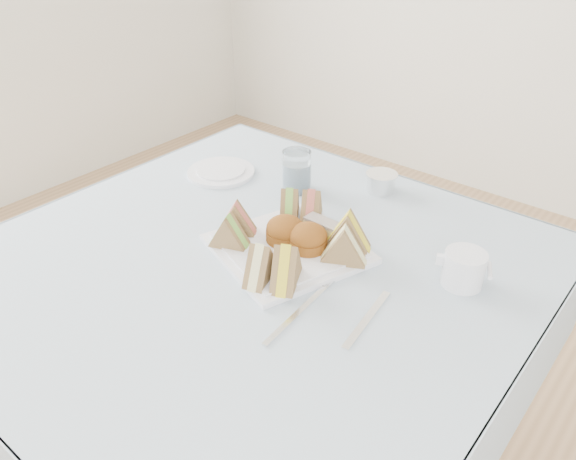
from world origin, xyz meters
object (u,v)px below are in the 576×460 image
Objects in this scene: table at (256,395)px; creamer_jug at (464,269)px; serving_plate at (288,249)px; water_glass at (297,171)px.

creamer_jug is at bearing 28.89° from table.
water_glass is (-0.15, 0.22, 0.04)m from serving_plate.
water_glass is at bearing 143.99° from serving_plate.
water_glass is at bearing 111.57° from table.
table is 0.39m from serving_plate.
water_glass is 1.31× the size of creamer_jug.
table is 11.97× the size of creamer_jug.
serving_plate is 3.50× the size of creamer_jug.
creamer_jug is (0.35, 0.19, 0.41)m from table.
serving_plate is 0.27m from water_glass.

